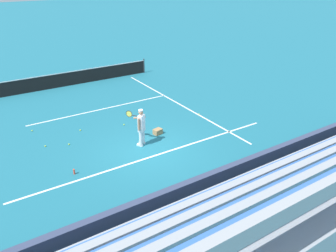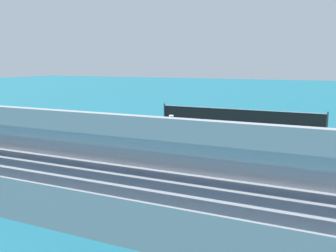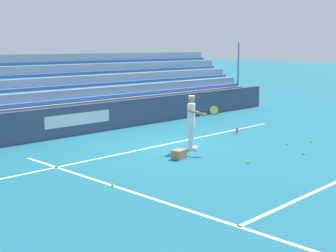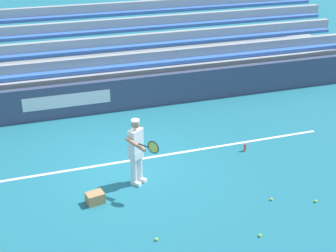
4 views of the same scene
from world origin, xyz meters
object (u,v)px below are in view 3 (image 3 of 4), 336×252
Objects in this scene: tennis_ball_toward_net at (248,162)px; water_bottle at (237,130)px; tennis_ball_stray_back at (113,185)px; tennis_ball_far_left at (304,153)px; ball_box_cardboard at (179,154)px; tennis_ball_near_player at (312,141)px; tennis_player at (192,122)px; tennis_ball_midcourt at (287,144)px.

water_bottle reaches higher than tennis_ball_toward_net.
water_bottle reaches higher than tennis_ball_stray_back.
tennis_ball_far_left is at bearing 165.60° from tennis_ball_stray_back.
tennis_ball_far_left is at bearing 142.40° from ball_box_cardboard.
tennis_ball_near_player is at bearing 98.13° from water_bottle.
ball_box_cardboard reaches higher than water_bottle.
ball_box_cardboard is at bearing 24.47° from tennis_player.
tennis_player reaches higher than water_bottle.
water_bottle is at bearing -140.08° from tennis_ball_toward_net.
tennis_ball_midcourt is (-2.99, -0.54, 0.00)m from tennis_ball_toward_net.
tennis_player is 4.37m from tennis_ball_near_player.
tennis_player is 3.46m from water_bottle.
tennis_player is 25.98× the size of tennis_ball_stray_back.
tennis_ball_midcourt is 0.30× the size of water_bottle.
tennis_player is 3.52m from tennis_ball_far_left.
tennis_ball_near_player is 1.00× the size of tennis_ball_toward_net.
tennis_ball_toward_net and tennis_ball_stray_back have the same top height.
tennis_ball_toward_net is 1.00× the size of tennis_ball_far_left.
ball_box_cardboard is at bearing 14.94° from water_bottle.
tennis_ball_midcourt is (0.94, -0.40, 0.00)m from tennis_ball_near_player.
tennis_ball_near_player and tennis_ball_toward_net have the same top height.
tennis_ball_toward_net is at bearing 166.07° from tennis_ball_stray_back.
tennis_player is at bearing -56.88° from tennis_ball_far_left.
tennis_ball_midcourt is at bearing 176.25° from tennis_ball_stray_back.
tennis_ball_near_player is at bearing 173.85° from tennis_ball_stray_back.
ball_box_cardboard is at bearing -17.31° from tennis_ball_midcourt.
tennis_player is 25.98× the size of tennis_ball_near_player.
ball_box_cardboard is at bearing -37.60° from tennis_ball_far_left.
ball_box_cardboard is 6.06× the size of tennis_ball_far_left.
ball_box_cardboard reaches higher than tennis_ball_midcourt.
tennis_player is at bearing -30.09° from tennis_ball_near_player.
tennis_player reaches higher than tennis_ball_midcourt.
tennis_player is 25.98× the size of tennis_ball_midcourt.
tennis_ball_near_player is 2.84m from water_bottle.
tennis_player reaches higher than tennis_ball_stray_back.
tennis_player reaches higher than ball_box_cardboard.
tennis_ball_midcourt is at bearing 77.41° from water_bottle.
tennis_ball_stray_back is (7.94, -0.85, 0.00)m from tennis_ball_near_player.
tennis_player is at bearing -95.50° from tennis_ball_toward_net.
ball_box_cardboard is 1.82× the size of water_bottle.
tennis_player is 25.98× the size of tennis_ball_far_left.
water_bottle is at bearing -112.27° from tennis_ball_far_left.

